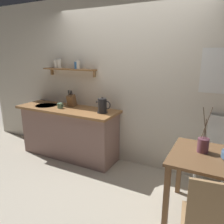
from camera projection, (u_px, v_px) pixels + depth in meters
ground_plane at (110, 177)px, 3.30m from camera, size 14.00×14.00×0.00m
back_wall at (141, 84)px, 3.41m from camera, size 6.80×0.11×2.70m
kitchen_counter at (69, 132)px, 3.90m from camera, size 1.83×0.63×0.90m
wall_shelf at (68, 67)px, 3.79m from camera, size 1.03×0.20×0.30m
dining_table at (214, 168)px, 2.32m from camera, size 0.91×0.79×0.76m
dining_chair_near at (209, 223)px, 1.74m from camera, size 0.48×0.49×0.94m
dining_chair_far at (216, 152)px, 2.90m from camera, size 0.47×0.47×1.01m
twig_vase at (203, 145)px, 2.39m from camera, size 0.12×0.12×0.51m
electric_kettle at (103, 106)px, 3.44m from camera, size 0.25×0.16×0.25m
knife_block at (71, 100)px, 3.83m from camera, size 0.12×0.16×0.29m
coffee_mug_by_sink at (60, 106)px, 3.75m from camera, size 0.13×0.09×0.09m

